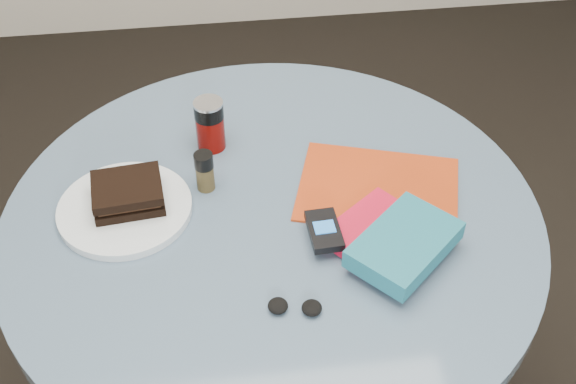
{
  "coord_description": "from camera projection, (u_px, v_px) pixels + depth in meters",
  "views": [
    {
      "loc": [
        -0.09,
        -0.94,
        1.69
      ],
      "look_at": [
        0.03,
        0.0,
        0.8
      ],
      "focal_mm": 45.0,
      "sensor_mm": 36.0,
      "label": 1
    }
  ],
  "objects": [
    {
      "name": "table",
      "position": [
        273.0,
        271.0,
        1.45
      ],
      "size": [
        1.0,
        1.0,
        0.75
      ],
      "color": "black",
      "rests_on": "ground"
    },
    {
      "name": "plate",
      "position": [
        125.0,
        209.0,
        1.33
      ],
      "size": [
        0.27,
        0.27,
        0.02
      ],
      "primitive_type": "cylinder",
      "rotation": [
        0.0,
        0.0,
        0.08
      ],
      "color": "silver",
      "rests_on": "table"
    },
    {
      "name": "sandwich",
      "position": [
        128.0,
        193.0,
        1.32
      ],
      "size": [
        0.14,
        0.12,
        0.04
      ],
      "color": "black",
      "rests_on": "plate"
    },
    {
      "name": "soda_can",
      "position": [
        210.0,
        125.0,
        1.44
      ],
      "size": [
        0.07,
        0.07,
        0.11
      ],
      "color": "#670905",
      "rests_on": "table"
    },
    {
      "name": "pepper_grinder",
      "position": [
        205.0,
        171.0,
        1.36
      ],
      "size": [
        0.04,
        0.04,
        0.08
      ],
      "color": "#3E341A",
      "rests_on": "table"
    },
    {
      "name": "magazine",
      "position": [
        378.0,
        189.0,
        1.38
      ],
      "size": [
        0.35,
        0.3,
        0.01
      ],
      "primitive_type": "cube",
      "rotation": [
        0.0,
        0.0,
        -0.3
      ],
      "color": "#9C300E",
      "rests_on": "table"
    },
    {
      "name": "red_book",
      "position": [
        372.0,
        229.0,
        1.29
      ],
      "size": [
        0.21,
        0.2,
        0.01
      ],
      "primitive_type": "cube",
      "rotation": [
        0.0,
        0.0,
        0.67
      ],
      "color": "#BA0E2B",
      "rests_on": "magazine"
    },
    {
      "name": "novel",
      "position": [
        405.0,
        244.0,
        1.23
      ],
      "size": [
        0.22,
        0.22,
        0.04
      ],
      "primitive_type": "cube",
      "rotation": [
        0.0,
        0.0,
        0.74
      ],
      "color": "#165A6C",
      "rests_on": "red_book"
    },
    {
      "name": "mp3_player",
      "position": [
        324.0,
        230.0,
        1.26
      ],
      "size": [
        0.06,
        0.1,
        0.02
      ],
      "color": "black",
      "rests_on": "red_book"
    },
    {
      "name": "headphones",
      "position": [
        295.0,
        307.0,
        1.17
      ],
      "size": [
        0.09,
        0.05,
        0.02
      ],
      "color": "black",
      "rests_on": "table"
    }
  ]
}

